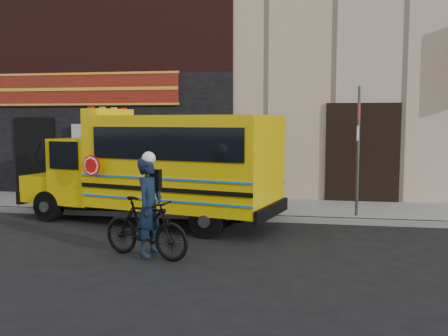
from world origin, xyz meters
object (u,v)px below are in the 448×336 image
school_bus (161,165)px  sign_pole (358,148)px  bicycle (145,228)px  cyclist (149,209)px

school_bus → sign_pole: size_ratio=2.06×
sign_pole → bicycle: 6.18m
school_bus → bicycle: (0.66, -3.12, -0.93)m
cyclist → school_bus: bearing=22.9°
sign_pole → cyclist: (-4.20, -4.22, -0.97)m
school_bus → bicycle: size_ratio=3.71×
bicycle → school_bus: bearing=31.0°
sign_pole → bicycle: sign_pole is taller
bicycle → sign_pole: bearing=-26.1°
school_bus → cyclist: size_ratio=3.84×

